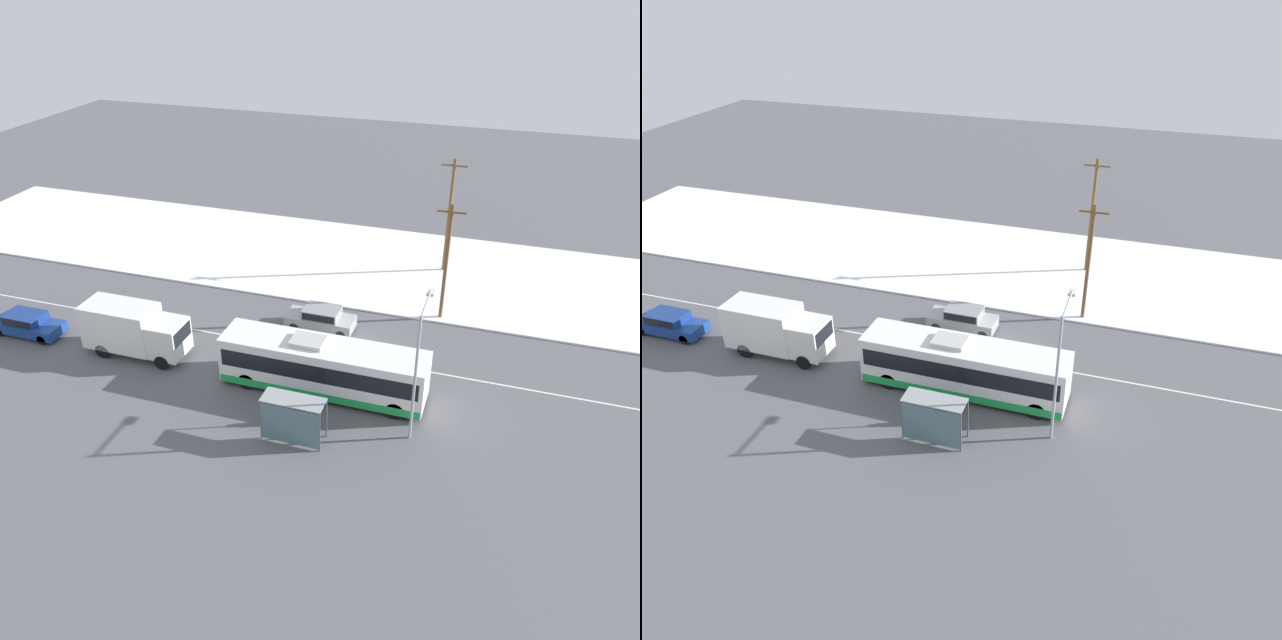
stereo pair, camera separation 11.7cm
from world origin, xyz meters
TOP-DOWN VIEW (x-y plane):
  - ground_plane at (0.00, 0.00)m, footprint 120.00×120.00m
  - snow_lot at (0.00, 12.91)m, footprint 80.00×14.50m
  - lane_marking_center at (0.00, 0.00)m, footprint 60.00×0.12m
  - city_bus at (-1.11, -3.57)m, footprint 11.35×2.57m
  - box_truck at (-13.00, -3.48)m, footprint 6.27×2.30m
  - sedan_car at (-3.21, 2.58)m, footprint 4.39×1.80m
  - parked_car_near_truck at (-20.76, -3.67)m, footprint 4.58×1.80m
  - pedestrian_at_stop at (-1.43, -6.55)m, footprint 0.62×0.27m
  - bus_shelter at (-1.30, -8.02)m, footprint 3.12×1.20m
  - streetlamp at (4.23, -5.31)m, footprint 0.36×3.12m
  - utility_pole_roadside at (3.90, 6.38)m, footprint 1.80×0.24m
  - utility_pole_snowlot at (3.04, 13.60)m, footprint 1.80×0.24m

SIDE VIEW (x-z plane):
  - ground_plane at x=0.00m, z-range 0.00..0.00m
  - lane_marking_center at x=0.00m, z-range 0.00..0.00m
  - snow_lot at x=0.00m, z-range 0.00..0.12m
  - parked_car_near_truck at x=-20.76m, z-range 0.07..1.52m
  - sedan_car at x=-3.21m, z-range 0.07..1.62m
  - pedestrian_at_stop at x=-1.43m, z-range 0.19..1.91m
  - city_bus at x=-1.11m, z-range -0.04..3.16m
  - bus_shelter at x=-1.30m, z-range 0.48..2.88m
  - box_truck at x=-13.00m, z-range 0.15..3.31m
  - utility_pole_roadside at x=3.90m, z-range 0.19..8.14m
  - utility_pole_snowlot at x=3.04m, z-range 0.19..8.85m
  - streetlamp at x=4.23m, z-range 1.02..8.13m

